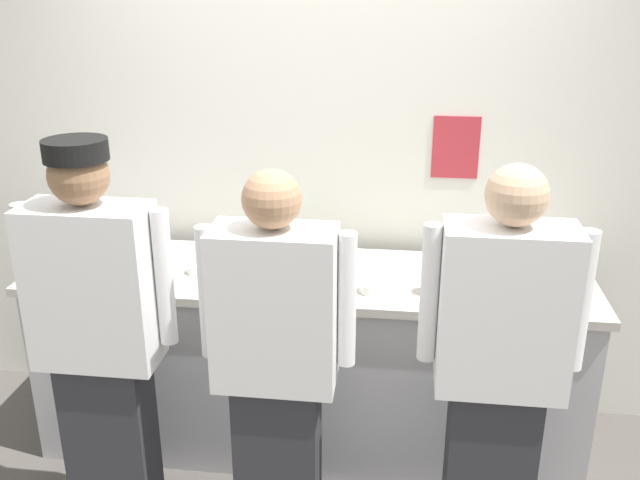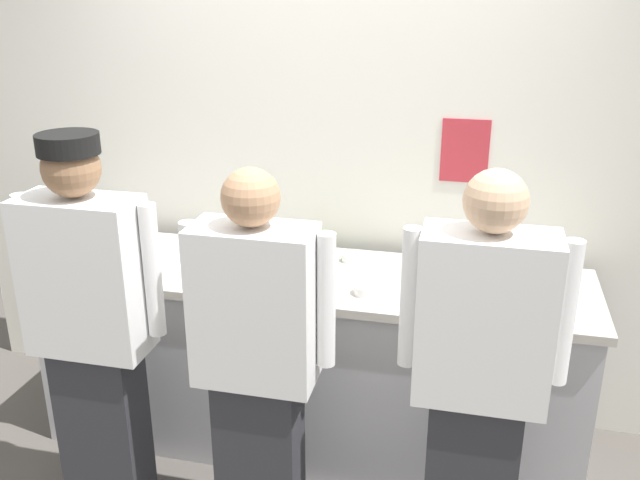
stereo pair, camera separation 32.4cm
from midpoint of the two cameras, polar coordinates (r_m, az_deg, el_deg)
wall_back at (r=3.59m, az=-2.50°, el=7.08°), size 4.16×0.11×2.80m
prep_counter at (r=3.50m, az=-3.59°, el=-9.81°), size 2.65×0.70×0.94m
chef_near_left at (r=2.95m, az=-20.70°, el=-7.57°), size 0.62×0.24×1.71m
chef_center at (r=2.71m, az=-7.10°, el=-10.18°), size 0.60×0.24×1.63m
chef_far_right at (r=2.67m, az=11.06°, el=-10.39°), size 0.61×0.24×1.66m
plate_stack_front at (r=3.27m, az=12.97°, el=-2.96°), size 0.22×0.22×0.05m
mixing_bowl_steel at (r=3.24m, az=-4.49°, el=-2.11°), size 0.36×0.36×0.10m
sheet_tray at (r=3.56m, az=-18.23°, el=-1.69°), size 0.57×0.40×0.02m
squeeze_bottle_primary at (r=3.43m, az=-3.21°, el=-0.16°), size 0.06×0.06×0.18m
ramekin_green_sauce at (r=3.08m, az=1.24°, el=-3.94°), size 0.11×0.11×0.04m
ramekin_yellow_sauce at (r=3.42m, az=-0.47°, el=-1.37°), size 0.08×0.08×0.04m
ramekin_red_sauce at (r=3.36m, az=-12.93°, el=-2.39°), size 0.08×0.08×0.04m
ramekin_orange_sauce at (r=3.44m, az=15.58°, el=-1.95°), size 0.08×0.08×0.05m
deli_cup at (r=3.07m, az=6.18°, el=-3.61°), size 0.09×0.09×0.10m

